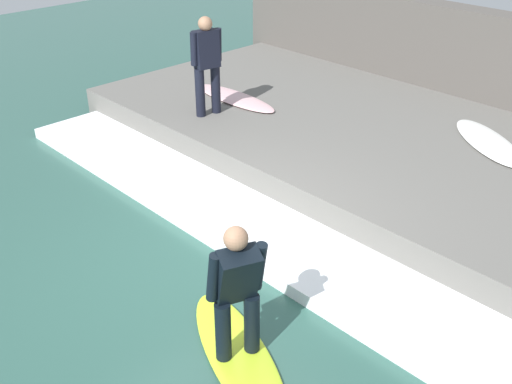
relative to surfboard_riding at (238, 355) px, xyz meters
The scene contains 9 objects.
ground_plane 1.55m from the surfboard_riding, 55.95° to the left, with size 28.00×28.00×0.00m, color #2D564C.
concrete_ledge 4.56m from the surfboard_riding, 16.31° to the left, with size 4.40×10.15×0.50m, color #66635E.
back_wall 7.01m from the surfboard_riding, 10.62° to the left, with size 0.50×10.65×1.95m, color #544F49.
wave_foam_crest 2.04m from the surfboard_riding, 38.92° to the left, with size 1.18×9.64×0.16m, color white.
surfboard_riding is the anchor object (origin of this frame).
surfer_riding 0.81m from the surfboard_riding, ahead, with size 0.50×0.49×1.40m.
surfer_waiting_near 5.10m from the surfboard_riding, 52.68° to the left, with size 0.53×0.32×1.56m.
surfboard_waiting_near 5.57m from the surfboard_riding, 47.77° to the left, with size 0.55×1.87×0.06m.
surfboard_spare 5.17m from the surfboard_riding, ahead, with size 1.49×1.72×0.06m.
Camera 1 is at (-3.65, -4.39, 4.14)m, focal length 42.00 mm.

